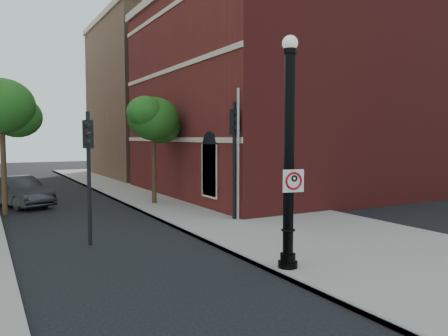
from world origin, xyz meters
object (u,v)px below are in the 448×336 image
traffic_signal_left (88,156)px  no_parking_sign (293,181)px  parked_car (18,192)px  lamppost (289,165)px  traffic_signal_right (234,141)px

traffic_signal_left → no_parking_sign: bearing=-64.9°
traffic_signal_left → parked_car: bearing=88.3°
lamppost → traffic_signal_right: bearing=71.1°
lamppost → no_parking_sign: 0.45m
lamppost → parked_car: bearing=109.1°
parked_car → no_parking_sign: bearing=-93.3°
no_parking_sign → parked_car: bearing=120.9°
lamppost → traffic_signal_right: lamppost is taller
no_parking_sign → traffic_signal_left: traffic_signal_left is taller
lamppost → traffic_signal_right: size_ratio=1.22×
traffic_signal_left → traffic_signal_right: traffic_signal_right is taller
no_parking_sign → traffic_signal_left: bearing=136.9°
no_parking_sign → lamppost: bearing=114.2°
no_parking_sign → traffic_signal_right: 7.39m
no_parking_sign → traffic_signal_left: size_ratio=0.13×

